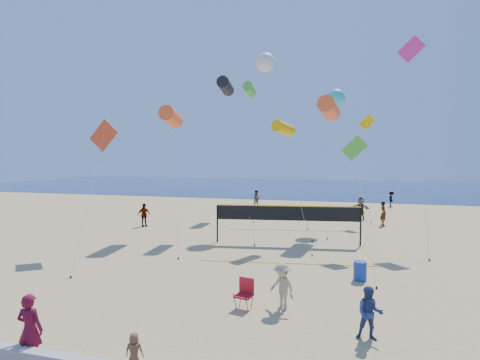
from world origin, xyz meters
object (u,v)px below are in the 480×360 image
(volleyball_net, at_px, (287,218))
(camp_chair, at_px, (245,291))
(woman, at_px, (30,330))
(trash_barrel, at_px, (360,271))

(volleyball_net, bearing_deg, camp_chair, -98.27)
(woman, bearing_deg, volleyball_net, -113.70)
(camp_chair, relative_size, trash_barrel, 1.42)
(woman, xyz_separation_m, trash_barrel, (8.37, 9.34, -0.52))
(volleyball_net, bearing_deg, woman, -114.05)
(trash_barrel, xyz_separation_m, volleyball_net, (-4.09, 6.09, 1.24))
(woman, height_order, camp_chair, woman)
(camp_chair, height_order, volleyball_net, volleyball_net)
(camp_chair, relative_size, volleyball_net, 0.11)
(camp_chair, height_order, trash_barrel, camp_chair)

